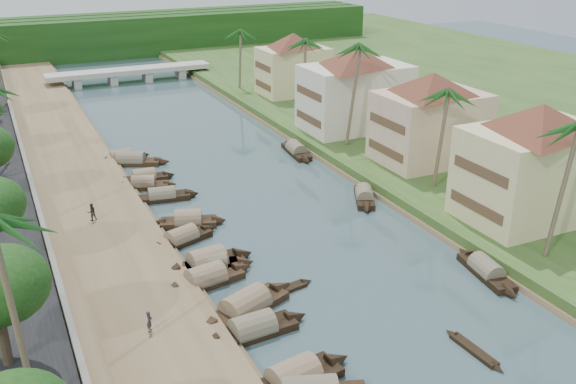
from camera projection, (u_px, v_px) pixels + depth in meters
name	position (u px, v px, depth m)	size (l,w,h in m)	color
ground	(328.00, 262.00, 51.61)	(220.00, 220.00, 0.00)	#3A5157
left_bank	(83.00, 202.00, 61.85)	(10.00, 180.00, 0.80)	brown
right_bank	(388.00, 150.00, 75.61)	(16.00, 180.00, 1.20)	#294B1E
retaining_wall	(36.00, 200.00, 59.83)	(0.40, 180.00, 1.10)	#64655E
treeline	(99.00, 36.00, 133.67)	(120.00, 14.00, 8.00)	#11340E
bridge	(129.00, 72.00, 111.13)	(28.00, 4.00, 2.40)	#A8A79D
building_near	(535.00, 161.00, 55.01)	(14.85, 14.85, 10.20)	beige
building_mid	(430.00, 117.00, 68.87)	(14.11, 14.11, 9.70)	beige
building_far	(355.00, 88.00, 80.09)	(15.59, 15.59, 10.20)	beige
building_distant	(293.00, 63.00, 97.39)	(12.62, 12.62, 9.20)	beige
sampan_1	(294.00, 379.00, 37.50)	(8.63, 3.29, 2.47)	black
sampan_2	(245.00, 307.00, 44.64)	(9.58, 5.45, 2.48)	black
sampan_3	(253.00, 330.00, 42.15)	(8.46, 2.32, 2.24)	black
sampan_4	(206.00, 279.00, 48.19)	(8.35, 3.24, 2.31)	black
sampan_5	(208.00, 264.00, 50.46)	(8.33, 2.84, 2.56)	black
sampan_6	(211.00, 266.00, 50.16)	(7.14, 2.91, 2.10)	black
sampan_7	(182.00, 239.00, 54.52)	(7.62, 3.99, 2.04)	black
sampan_8	(188.00, 221.00, 57.80)	(7.19, 3.82, 2.18)	black
sampan_9	(162.00, 197.00, 63.11)	(7.70, 2.57, 1.95)	black
sampan_10	(144.00, 185.00, 66.01)	(7.03, 3.64, 1.95)	black
sampan_11	(144.00, 178.00, 67.83)	(6.88, 1.93, 1.99)	black
sampan_12	(131.00, 161.00, 72.72)	(8.92, 5.34, 2.16)	black
sampan_13	(121.00, 158.00, 73.78)	(6.87, 1.74, 1.92)	black
sampan_14	(486.00, 271.00, 49.42)	(2.76, 8.37, 2.02)	black
sampan_15	(364.00, 196.00, 63.13)	(4.67, 7.27, 2.01)	black
sampan_16	(296.00, 151.00, 76.10)	(2.44, 8.65, 2.10)	black
canoe_0	(474.00, 350.00, 40.62)	(1.00, 5.25, 0.69)	black
canoe_1	(284.00, 291.00, 47.30)	(5.35, 1.81, 0.85)	black
canoe_2	(169.00, 194.00, 64.61)	(5.24, 1.63, 0.75)	black
palm_0	(569.00, 130.00, 46.28)	(3.20, 3.20, 11.97)	brown
palm_1	(444.00, 94.00, 60.00)	(3.20, 3.20, 11.10)	brown
palm_2	(352.00, 49.00, 71.61)	(3.20, 3.20, 13.04)	brown
palm_3	(304.00, 42.00, 84.12)	(3.20, 3.20, 11.61)	brown
palm_4	(0.00, 223.00, 29.99)	(3.20, 3.20, 12.52)	brown
palm_7	(239.00, 32.00, 99.47)	(3.20, 3.20, 10.48)	brown
tree_6	(381.00, 83.00, 83.65)	(4.96, 4.96, 7.09)	#3F3224
person_near	(149.00, 321.00, 41.12)	(0.53, 0.35, 1.45)	#28272F
person_far	(92.00, 212.00, 56.78)	(0.78, 0.61, 1.61)	#2C281E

